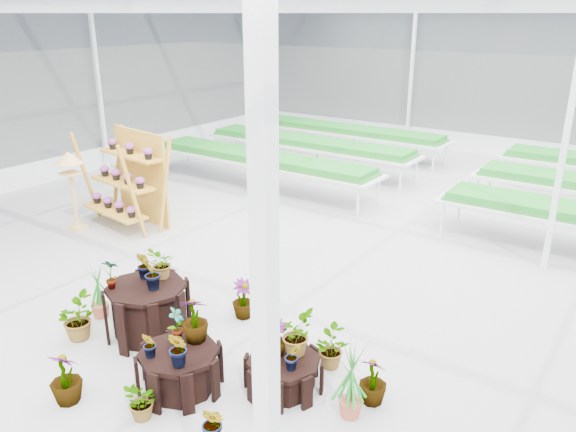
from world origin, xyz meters
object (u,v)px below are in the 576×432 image
Objects in this scene: plinth_tall at (148,311)px; plinth_low at (284,374)px; shelf_rack at (124,180)px; plinth_mid at (180,370)px; bird_table at (73,191)px.

plinth_low is at bearing 2.60° from plinth_tall.
shelf_rack reaches higher than plinth_low.
plinth_mid is at bearing -26.84° from shelf_rack.
shelf_rack is 1.19× the size of bird_table.
plinth_tall is 4.58m from shelf_rack.
plinth_low is (2.20, 0.10, -0.18)m from plinth_tall.
plinth_mid is at bearing -145.01° from plinth_low.
plinth_low is at bearing -22.65° from bird_table.
plinth_tall is 4.75m from bird_table.
bird_table reaches higher than plinth_low.
bird_table is (-6.52, 1.83, 0.62)m from plinth_low.
bird_table is at bearing 164.35° from plinth_low.
bird_table is (-5.52, 2.53, 0.56)m from plinth_mid.
plinth_tall is at bearing -29.09° from shelf_rack.
plinth_tall is 2.21m from plinth_low.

